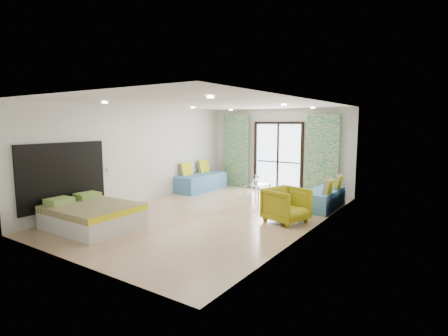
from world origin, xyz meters
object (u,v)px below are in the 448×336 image
Objects in this scene: coffee_table at (257,185)px; armchair at (286,203)px; daybed_right at (324,198)px; daybed_left at (201,181)px; bed at (92,216)px.

armchair is (1.83, -1.99, 0.07)m from coffee_table.
daybed_left is at bearing 177.65° from daybed_right.
daybed_right is at bearing -5.95° from coffee_table.
bed is 4.27m from armchair.
daybed_left is 2.28× the size of armchair.
armchair reaches higher than coffee_table.
daybed_left is at bearing 79.33° from armchair.
daybed_left is 2.11m from coffee_table.
coffee_table is 2.70m from armchair.
daybed_right is (3.59, 4.49, 0.00)m from bed.
daybed_right is at bearing -1.57° from daybed_left.
armchair is at bearing -25.49° from daybed_left.
armchair is (3.29, 2.72, 0.17)m from bed.
coffee_table is 0.84× the size of armchair.
daybed_left is at bearing 97.86° from bed.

